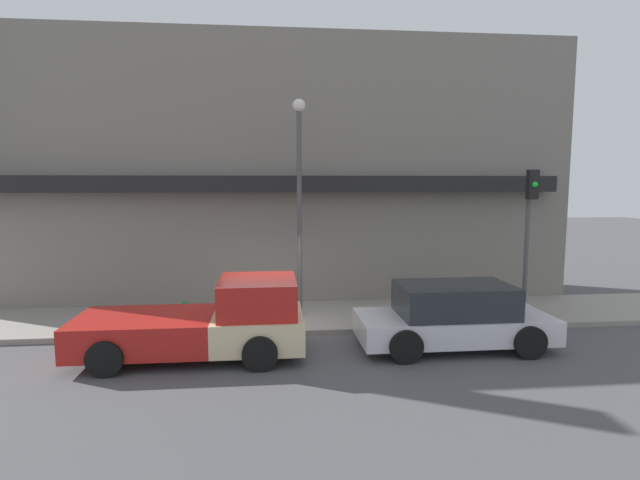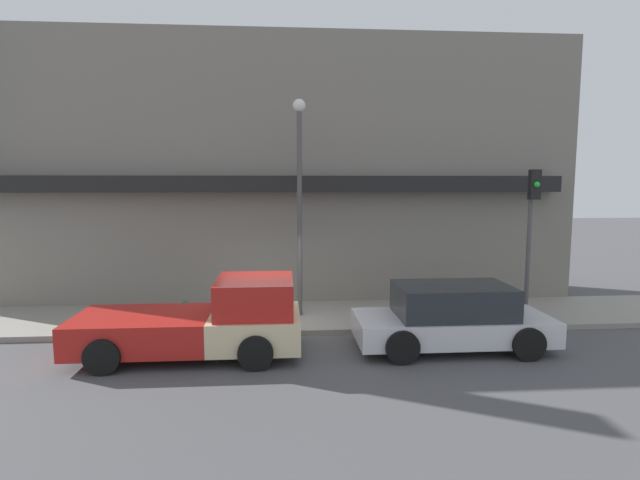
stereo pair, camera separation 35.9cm
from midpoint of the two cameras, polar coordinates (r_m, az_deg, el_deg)
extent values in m
plane|color=#4C4C4F|center=(13.09, -5.08, -10.96)|extent=(80.00, 80.00, 0.00)
cube|color=gray|center=(14.60, -5.01, -8.80)|extent=(36.00, 3.19, 0.14)
cube|color=gray|center=(17.17, -5.03, 7.77)|extent=(19.80, 3.00, 8.59)
cube|color=black|center=(15.37, -5.10, 6.40)|extent=(18.22, 0.60, 0.50)
cube|color=beige|center=(11.74, -6.49, -9.95)|extent=(2.02, 2.09, 0.73)
cube|color=#B21E19|center=(11.55, -6.54, -6.34)|extent=(1.72, 1.92, 0.79)
cube|color=#B21E19|center=(12.11, -18.72, -9.75)|extent=(3.04, 2.09, 0.73)
cylinder|color=black|center=(12.81, -6.07, -9.60)|extent=(0.75, 0.22, 0.75)
cylinder|color=black|center=(10.82, -6.41, -12.70)|extent=(0.75, 0.22, 0.75)
cylinder|color=black|center=(13.28, -19.91, -9.38)|extent=(0.75, 0.22, 0.75)
cylinder|color=black|center=(11.38, -22.78, -12.21)|extent=(0.75, 0.22, 0.75)
cube|color=silver|center=(12.48, 15.66, -9.60)|extent=(4.58, 1.85, 0.58)
cube|color=#23282D|center=(12.32, 15.75, -6.66)|extent=(2.66, 1.66, 0.74)
cylinder|color=black|center=(13.87, 19.91, -8.70)|extent=(0.75, 0.22, 0.75)
cylinder|color=black|center=(12.28, 23.50, -10.85)|extent=(0.75, 0.22, 0.75)
cylinder|color=black|center=(12.98, 8.24, -9.41)|extent=(0.75, 0.22, 0.75)
cylinder|color=black|center=(11.27, 10.32, -11.97)|extent=(0.75, 0.22, 0.75)
cylinder|color=#196633|center=(14.05, -14.35, -8.29)|extent=(0.20, 0.20, 0.48)
sphere|color=#196633|center=(13.97, -14.39, -7.07)|extent=(0.19, 0.19, 0.19)
cylinder|color=#4C4C4C|center=(14.08, -1.61, 2.78)|extent=(0.14, 0.14, 5.72)
sphere|color=silver|center=(14.20, -1.65, 15.12)|extent=(0.36, 0.36, 0.36)
cylinder|color=#4C4C4C|center=(14.93, 23.38, -0.59)|extent=(0.12, 0.12, 4.14)
cube|color=black|center=(14.68, 23.97, 5.81)|extent=(0.28, 0.20, 0.80)
sphere|color=green|center=(14.58, 24.20, 5.80)|extent=(0.16, 0.16, 0.16)
camera|label=1|loc=(0.18, -89.26, 0.09)|focal=28.00mm
camera|label=2|loc=(0.18, 90.74, -0.09)|focal=28.00mm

